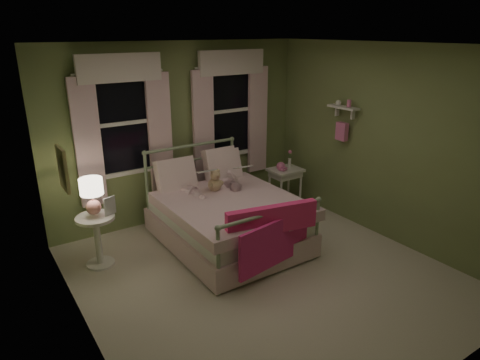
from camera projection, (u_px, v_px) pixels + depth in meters
room_shell at (266, 170)px, 4.65m from camera, size 4.20×4.20×4.20m
bed at (226, 217)px, 5.71m from camera, size 1.58×2.04×1.18m
pink_throw at (273, 229)px, 4.83m from camera, size 1.10×0.34×0.71m
child_left at (191, 172)px, 5.72m from camera, size 0.27×0.18×0.73m
child_right at (226, 165)px, 6.01m from camera, size 0.41×0.35×0.75m
book_left at (200, 176)px, 5.51m from camera, size 0.22×0.15×0.26m
book_right at (236, 171)px, 5.82m from camera, size 0.22×0.16×0.26m
teddy_bear at (215, 182)px, 5.79m from camera, size 0.23×0.19×0.31m
nightstand_left at (97, 234)px, 5.14m from camera, size 0.46×0.46×0.65m
table_lamp at (92, 192)px, 4.96m from camera, size 0.27×0.27×0.45m
book_nightstand at (105, 216)px, 5.05m from camera, size 0.23×0.27×0.02m
nightstand_right at (285, 175)px, 6.82m from camera, size 0.50×0.40×0.64m
pink_toy at (281, 166)px, 6.71m from camera, size 0.14×0.19×0.14m
bud_vase at (290, 158)px, 6.84m from camera, size 0.06×0.06×0.28m
window_left at (124, 118)px, 5.69m from camera, size 1.34×0.13×1.96m
window_right at (231, 106)px, 6.58m from camera, size 1.34×0.13×1.96m
wall_shelf at (343, 120)px, 6.11m from camera, size 0.15×0.50×0.60m
framed_picture at (63, 169)px, 4.03m from camera, size 0.03×0.32×0.42m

